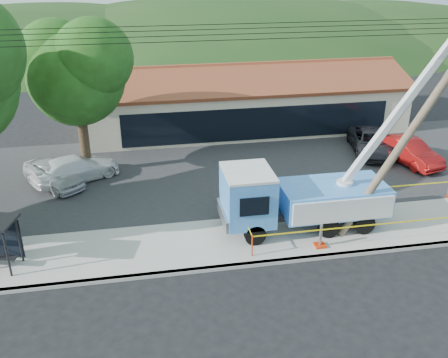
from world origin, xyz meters
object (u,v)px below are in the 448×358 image
utility_truck (300,195)px  leaning_pole (416,124)px  car_silver (55,187)px  car_red (407,164)px  car_dark (370,154)px  car_white (78,182)px

utility_truck → leaning_pole: (4.54, -1.05, 3.49)m
utility_truck → car_silver: bearing=150.2°
car_red → car_dark: bearing=111.4°
utility_truck → car_red: bearing=34.7°
leaning_pole → car_red: (4.49, 7.31, -5.30)m
utility_truck → leaning_pole: bearing=-13.0°
leaning_pole → car_silver: leaning_pole is taller
car_red → utility_truck: bearing=-159.9°
car_white → car_dark: bearing=-115.1°
car_red → car_silver: bearing=164.0°
leaning_pole → car_silver: 18.91m
leaning_pole → car_white: bearing=151.1°
car_silver → car_white: bearing=-13.1°
utility_truck → car_dark: size_ratio=2.11×
leaning_pole → car_silver: size_ratio=2.27×
utility_truck → car_red: size_ratio=2.40×
car_white → car_red: bearing=-121.1°
utility_truck → car_dark: utility_truck is taller
utility_truck → car_red: 11.14m
car_red → car_white: (-19.70, 1.08, 0.00)m
car_red → leaning_pole: bearing=-136.2°
leaning_pole → car_red: bearing=58.4°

